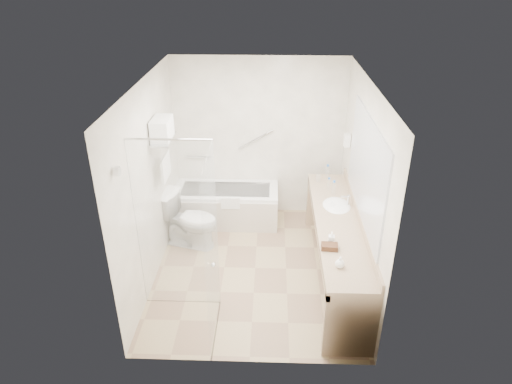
{
  "coord_description": "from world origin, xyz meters",
  "views": [
    {
      "loc": [
        0.19,
        -4.98,
        3.74
      ],
      "look_at": [
        0.0,
        0.3,
        1.0
      ],
      "focal_mm": 32.0,
      "sensor_mm": 36.0,
      "label": 1
    }
  ],
  "objects_px": {
    "amenity_basket": "(329,247)",
    "water_bottle_left": "(329,184)",
    "bathtub": "(226,205)",
    "toilet": "(190,220)",
    "vanity_counter": "(337,235)"
  },
  "relations": [
    {
      "from": "vanity_counter",
      "to": "water_bottle_left",
      "type": "height_order",
      "value": "water_bottle_left"
    },
    {
      "from": "vanity_counter",
      "to": "water_bottle_left",
      "type": "bearing_deg",
      "value": 92.1
    },
    {
      "from": "bathtub",
      "to": "vanity_counter",
      "type": "relative_size",
      "value": 0.59
    },
    {
      "from": "bathtub",
      "to": "toilet",
      "type": "height_order",
      "value": "toilet"
    },
    {
      "from": "vanity_counter",
      "to": "toilet",
      "type": "distance_m",
      "value": 2.11
    },
    {
      "from": "amenity_basket",
      "to": "water_bottle_left",
      "type": "height_order",
      "value": "water_bottle_left"
    },
    {
      "from": "bathtub",
      "to": "vanity_counter",
      "type": "height_order",
      "value": "vanity_counter"
    },
    {
      "from": "bathtub",
      "to": "water_bottle_left",
      "type": "bearing_deg",
      "value": -19.99
    },
    {
      "from": "toilet",
      "to": "water_bottle_left",
      "type": "bearing_deg",
      "value": -70.3
    },
    {
      "from": "bathtub",
      "to": "vanity_counter",
      "type": "bearing_deg",
      "value": -42.35
    },
    {
      "from": "amenity_basket",
      "to": "toilet",
      "type": "bearing_deg",
      "value": 143.98
    },
    {
      "from": "vanity_counter",
      "to": "toilet",
      "type": "height_order",
      "value": "vanity_counter"
    },
    {
      "from": "amenity_basket",
      "to": "water_bottle_left",
      "type": "xyz_separation_m",
      "value": [
        0.14,
        1.45,
        0.05
      ]
    },
    {
      "from": "bathtub",
      "to": "toilet",
      "type": "distance_m",
      "value": 0.83
    },
    {
      "from": "vanity_counter",
      "to": "bathtub",
      "type": "bearing_deg",
      "value": 137.65
    }
  ]
}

